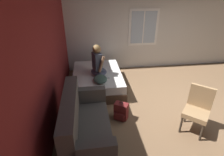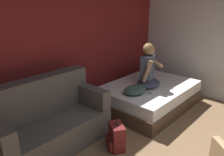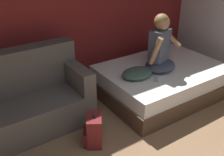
{
  "view_description": "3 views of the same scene",
  "coord_description": "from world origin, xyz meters",
  "views": [
    {
      "loc": [
        -3.29,
        2.28,
        2.67
      ],
      "look_at": [
        0.37,
        1.8,
        0.79
      ],
      "focal_mm": 28.0,
      "sensor_mm": 36.0,
      "label": 1
    },
    {
      "loc": [
        -2.23,
        -0.16,
        2.07
      ],
      "look_at": [
        0.35,
        2.21,
        0.86
      ],
      "focal_mm": 35.0,
      "sensor_mm": 36.0,
      "label": 2
    },
    {
      "loc": [
        -1.39,
        -0.61,
        2.24
      ],
      "look_at": [
        0.18,
        1.76,
        0.78
      ],
      "focal_mm": 42.0,
      "sensor_mm": 36.0,
      "label": 3
    }
  ],
  "objects": [
    {
      "name": "person_seated",
      "position": [
        1.27,
        2.08,
        0.84
      ],
      "size": [
        0.63,
        0.58,
        0.88
      ],
      "color": "#383D51",
      "rests_on": "bed"
    },
    {
      "name": "cell_phone",
      "position": [
        1.0,
        1.85,
        0.48
      ],
      "size": [
        0.14,
        0.16,
        0.01
      ],
      "primitive_type": "cube",
      "rotation": [
        0.0,
        0.0,
        5.63
      ],
      "color": "#B7B7BC",
      "rests_on": "bed"
    },
    {
      "name": "wall_back_accent",
      "position": [
        0.0,
        3.15,
        1.35
      ],
      "size": [
        10.42,
        0.16,
        2.7
      ],
      "primitive_type": "cube",
      "color": "maroon",
      "rests_on": "ground"
    },
    {
      "name": "bed",
      "position": [
        1.4,
        2.12,
        0.24
      ],
      "size": [
        1.98,
        1.45,
        0.48
      ],
      "color": "#4C3828",
      "rests_on": "ground"
    },
    {
      "name": "backpack",
      "position": [
        -0.15,
        1.66,
        0.19
      ],
      "size": [
        0.34,
        0.35,
        0.46
      ],
      "color": "maroon",
      "rests_on": "ground"
    },
    {
      "name": "couch",
      "position": [
        -0.76,
        2.47,
        0.39
      ],
      "size": [
        1.71,
        0.85,
        1.04
      ],
      "color": "#514C47",
      "rests_on": "ground"
    },
    {
      "name": "throw_pillow",
      "position": [
        0.82,
        2.06,
        0.55
      ],
      "size": [
        0.49,
        0.37,
        0.14
      ],
      "primitive_type": "ellipsoid",
      "rotation": [
        0.0,
        0.0,
        -0.02
      ],
      "color": "#385147",
      "rests_on": "bed"
    }
  ]
}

